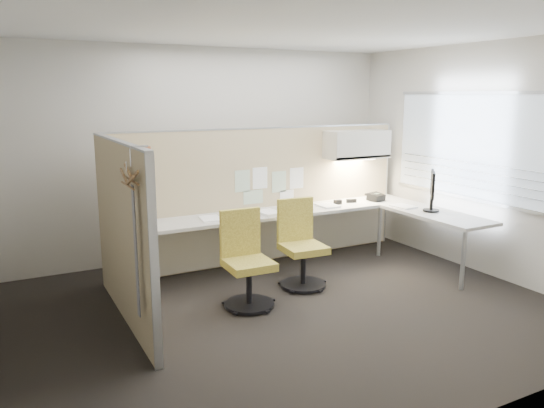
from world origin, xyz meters
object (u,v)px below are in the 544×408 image
desk (306,220)px  phone (376,197)px  monitor (432,188)px  chair_right (301,247)px  chair_left (246,263)px

desk → phone: bearing=4.5°
monitor → phone: (-0.18, 0.88, -0.24)m
monitor → desk: bearing=102.1°
chair_right → monitor: 1.89m
monitor → phone: bearing=53.3°
desk → phone: phone is taller
desk → monitor: monitor is taller
phone → monitor: bearing=-90.9°
chair_left → phone: (2.43, 0.92, 0.32)m
chair_right → monitor: monitor is taller
chair_right → phone: bearing=27.0°
monitor → phone: 0.93m
chair_right → chair_left: bearing=-159.3°
chair_right → phone: chair_right is taller
desk → monitor: (1.37, -0.79, 0.42)m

